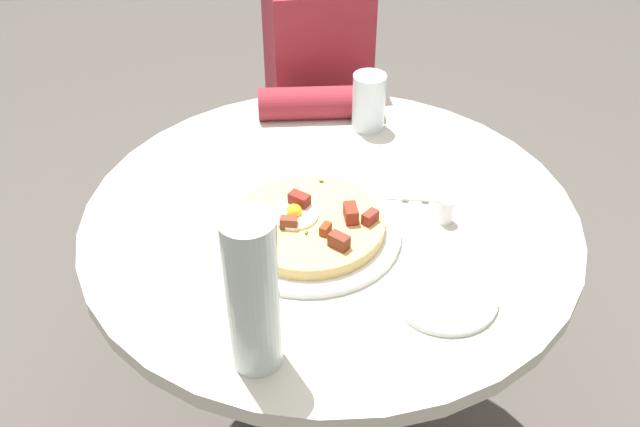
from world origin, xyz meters
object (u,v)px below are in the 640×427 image
at_px(fork, 424,172).
at_px(person_seated, 314,128).
at_px(knife, 405,171).
at_px(salt_shaker, 446,211).
at_px(water_glass, 369,102).
at_px(water_bottle, 253,295).
at_px(breakfast_pizza, 309,223).
at_px(dining_table, 330,279).
at_px(bread_plate, 444,295).
at_px(pizza_plate, 309,232).

bearing_deg(fork, person_seated, 28.43).
xyz_separation_m(fork, knife, (-0.01, -0.03, 0.00)).
bearing_deg(salt_shaker, person_seated, -168.61).
height_order(water_glass, water_bottle, water_bottle).
bearing_deg(breakfast_pizza, person_seated, 171.10).
bearing_deg(dining_table, bread_plate, 29.80).
bearing_deg(knife, dining_table, 134.07).
bearing_deg(knife, bread_plate, -169.76).
bearing_deg(salt_shaker, water_glass, -168.24).
distance_m(fork, water_bottle, 0.54).
distance_m(knife, water_bottle, 0.53).
relative_size(bread_plate, knife, 0.92).
height_order(knife, salt_shaker, salt_shaker).
relative_size(breakfast_pizza, water_glass, 2.16).
distance_m(breakfast_pizza, fork, 0.28).
bearing_deg(person_seated, pizza_plate, -8.90).
height_order(bread_plate, knife, bread_plate).
distance_m(breakfast_pizza, salt_shaker, 0.24).
height_order(person_seated, salt_shaker, person_seated).
xyz_separation_m(person_seated, bread_plate, (0.85, 0.08, 0.21)).
relative_size(fork, water_bottle, 0.72).
bearing_deg(water_glass, salt_shaker, 11.76).
relative_size(dining_table, pizza_plate, 2.80).
distance_m(water_glass, salt_shaker, 0.34).
height_order(fork, knife, same).
bearing_deg(dining_table, person_seated, 174.53).
distance_m(pizza_plate, breakfast_pizza, 0.02).
distance_m(dining_table, water_glass, 0.37).
bearing_deg(bread_plate, person_seated, -174.66).
bearing_deg(breakfast_pizza, water_glass, 152.77).
bearing_deg(bread_plate, salt_shaker, 163.19).
xyz_separation_m(person_seated, fork, (0.52, 0.14, 0.21)).
bearing_deg(pizza_plate, person_seated, 171.10).
bearing_deg(pizza_plate, bread_plate, 45.33).
bearing_deg(fork, bread_plate, -175.94).
bearing_deg(person_seated, breakfast_pizza, -8.90).
bearing_deg(person_seated, knife, 11.05).
distance_m(bread_plate, fork, 0.33).
height_order(breakfast_pizza, bread_plate, breakfast_pizza).
bearing_deg(knife, person_seated, 24.98).
xyz_separation_m(breakfast_pizza, water_bottle, (0.26, -0.11, 0.10)).
relative_size(knife, salt_shaker, 3.84).
distance_m(person_seated, bread_plate, 0.88).
height_order(pizza_plate, breakfast_pizza, breakfast_pizza).
distance_m(person_seated, salt_shaker, 0.72).
relative_size(dining_table, water_bottle, 3.52).
bearing_deg(bread_plate, water_bottle, -75.39).
distance_m(dining_table, knife, 0.25).
bearing_deg(salt_shaker, breakfast_pizza, -89.81).
bearing_deg(salt_shaker, knife, -167.46).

